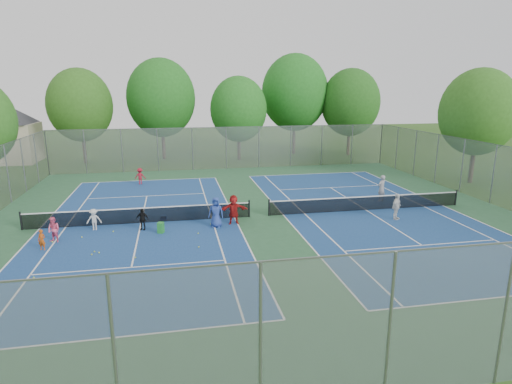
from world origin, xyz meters
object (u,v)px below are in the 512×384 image
(ball_crate, at_px, (164,218))
(ball_hopper, at_px, (161,228))
(net_left, at_px, (141,216))
(net_right, at_px, (366,204))
(instructor, at_px, (381,188))

(ball_crate, xyz_separation_m, ball_hopper, (-0.11, -2.39, 0.16))
(net_left, bearing_deg, net_right, 0.00)
(net_right, bearing_deg, net_left, 180.00)
(net_left, relative_size, ball_hopper, 21.31)
(instructor, bearing_deg, net_left, -17.72)
(net_left, distance_m, ball_hopper, 2.31)
(net_left, height_order, ball_crate, net_left)
(ball_hopper, bearing_deg, ball_crate, 87.47)
(net_right, bearing_deg, instructor, 44.15)
(ball_crate, bearing_deg, ball_hopper, -92.53)
(ball_crate, height_order, ball_hopper, ball_hopper)
(net_right, xyz_separation_m, instructor, (1.98, 1.92, 0.46))
(ball_crate, distance_m, instructor, 14.79)
(net_right, xyz_separation_m, ball_hopper, (-12.82, -1.98, -0.15))
(ball_crate, distance_m, ball_hopper, 2.39)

